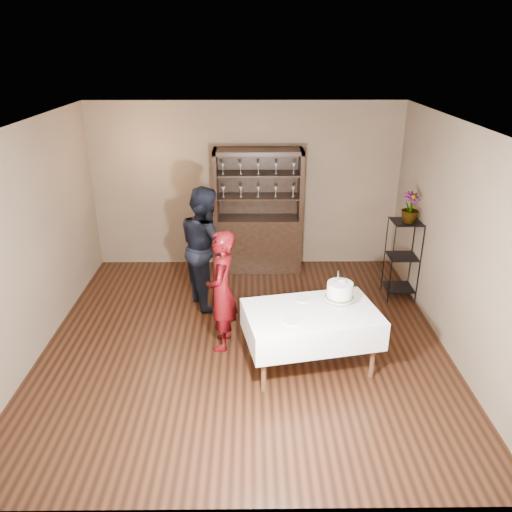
# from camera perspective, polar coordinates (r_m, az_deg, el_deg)

# --- Properties ---
(floor) EXTENTS (5.00, 5.00, 0.00)m
(floor) POSITION_cam_1_polar(r_m,az_deg,el_deg) (6.47, -1.28, -9.66)
(floor) COLOR black
(floor) RESTS_ON ground
(ceiling) EXTENTS (5.00, 5.00, 0.00)m
(ceiling) POSITION_cam_1_polar(r_m,az_deg,el_deg) (5.49, -1.53, 14.73)
(ceiling) COLOR silver
(ceiling) RESTS_ON back_wall
(back_wall) EXTENTS (5.00, 0.02, 2.70)m
(back_wall) POSITION_cam_1_polar(r_m,az_deg,el_deg) (8.22, -1.18, 7.99)
(back_wall) COLOR brown
(back_wall) RESTS_ON floor
(wall_left) EXTENTS (0.02, 5.00, 2.70)m
(wall_left) POSITION_cam_1_polar(r_m,az_deg,el_deg) (6.39, -24.43, 1.31)
(wall_left) COLOR brown
(wall_left) RESTS_ON floor
(wall_right) EXTENTS (0.02, 5.00, 2.70)m
(wall_right) POSITION_cam_1_polar(r_m,az_deg,el_deg) (6.32, 21.91, 1.50)
(wall_right) COLOR brown
(wall_right) RESTS_ON floor
(china_hutch) EXTENTS (1.40, 0.48, 2.00)m
(china_hutch) POSITION_cam_1_polar(r_m,az_deg,el_deg) (8.19, 0.25, 2.90)
(china_hutch) COLOR black
(china_hutch) RESTS_ON floor
(plant_etagere) EXTENTS (0.42, 0.42, 1.20)m
(plant_etagere) POSITION_cam_1_polar(r_m,az_deg,el_deg) (7.55, 16.36, -0.03)
(plant_etagere) COLOR black
(plant_etagere) RESTS_ON floor
(cake_table) EXTENTS (1.63, 1.18, 0.74)m
(cake_table) POSITION_cam_1_polar(r_m,az_deg,el_deg) (5.75, 6.30, -7.74)
(cake_table) COLOR white
(cake_table) RESTS_ON floor
(woman) EXTENTS (0.40, 0.58, 1.52)m
(woman) POSITION_cam_1_polar(r_m,az_deg,el_deg) (6.03, -3.97, -3.98)
(woman) COLOR #390509
(woman) RESTS_ON floor
(man) EXTENTS (0.95, 1.04, 1.73)m
(man) POSITION_cam_1_polar(r_m,az_deg,el_deg) (7.05, -5.79, 1.08)
(man) COLOR black
(man) RESTS_ON floor
(cake) EXTENTS (0.33, 0.33, 0.45)m
(cake) POSITION_cam_1_polar(r_m,az_deg,el_deg) (5.74, 9.54, -4.00)
(cake) COLOR white
(cake) RESTS_ON cake_table
(plate_near) EXTENTS (0.26, 0.26, 0.01)m
(plate_near) POSITION_cam_1_polar(r_m,az_deg,el_deg) (5.43, 4.09, -7.44)
(plate_near) COLOR white
(plate_near) RESTS_ON cake_table
(plate_far) EXTENTS (0.19, 0.19, 0.01)m
(plate_far) POSITION_cam_1_polar(r_m,az_deg,el_deg) (5.88, 5.33, -4.95)
(plate_far) COLOR white
(plate_far) RESTS_ON cake_table
(potted_plant) EXTENTS (0.31, 0.31, 0.43)m
(potted_plant) POSITION_cam_1_polar(r_m,az_deg,el_deg) (7.26, 17.23, 5.31)
(potted_plant) COLOR #44612E
(potted_plant) RESTS_ON plant_etagere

